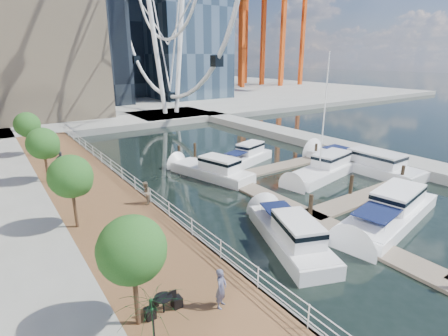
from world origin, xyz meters
TOP-DOWN VIEW (x-y plane):
  - ground at (0.00, 0.00)m, footprint 520.00×520.00m
  - boardwalk at (-9.00, 15.00)m, footprint 6.00×60.00m
  - seawall at (-6.00, 15.00)m, footprint 0.25×60.00m
  - land_far at (0.00, 102.00)m, footprint 200.00×114.00m
  - breakwater at (20.00, 20.00)m, footprint 4.00×60.00m
  - pier at (14.00, 52.00)m, footprint 14.00×12.00m
  - railing at (-6.10, 15.00)m, footprint 0.10×60.00m
  - floating_docks at (7.97, 9.98)m, footprint 16.00×34.00m
  - port_cranes at (67.67, 95.67)m, footprint 40.00×52.00m
  - street_trees at (-11.40, 14.00)m, footprint 2.60×42.60m
  - yacht_foreground at (7.08, 4.44)m, footprint 12.20×5.31m
  - pedestrian_near at (-8.16, 2.95)m, footprint 0.78×0.72m
  - pedestrian_mid at (-6.50, 14.87)m, footprint 0.99×1.03m
  - pedestrian_far at (-9.89, 26.05)m, footprint 1.24×0.91m
  - moored_yachts at (9.67, 12.12)m, footprint 21.72×36.11m

SIDE VIEW (x-z plane):
  - ground at x=0.00m, z-range 0.00..0.00m
  - yacht_foreground at x=7.08m, z-range -1.07..1.07m
  - moored_yachts at x=9.67m, z-range -5.75..5.75m
  - floating_docks at x=7.97m, z-range -0.81..1.79m
  - boardwalk at x=-9.00m, z-range 0.00..1.00m
  - seawall at x=-6.00m, z-range 0.00..1.00m
  - land_far at x=0.00m, z-range 0.00..1.00m
  - breakwater at x=20.00m, z-range 0.00..1.00m
  - pier at x=14.00m, z-range 0.00..1.00m
  - railing at x=-6.10m, z-range 1.00..2.05m
  - pedestrian_mid at x=-6.50m, z-range 1.00..2.68m
  - pedestrian_near at x=-8.16m, z-range 1.00..2.78m
  - pedestrian_far at x=-9.89m, z-range 1.00..2.95m
  - street_trees at x=-11.40m, z-range 1.99..6.59m
  - port_cranes at x=67.67m, z-range 1.00..39.00m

